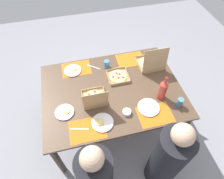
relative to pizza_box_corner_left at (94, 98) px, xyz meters
The scene contains 21 objects.
ground_plane 0.81m from the pizza_box_corner_left, 153.59° to the right, with size 6.00×6.00×0.00m, color gray.
dining_table 0.28m from the pizza_box_corner_left, 153.59° to the right, with size 1.60×1.17×0.73m.
placemat_near_left 0.80m from the pizza_box_corner_left, 136.81° to the right, with size 0.36×0.26×0.00m, color orange.
placemat_near_right 0.57m from the pizza_box_corner_left, 76.11° to the right, with size 0.36×0.26×0.00m, color orange.
placemat_far_left 0.67m from the pizza_box_corner_left, 150.86° to the left, with size 0.36×0.26×0.00m, color orange.
placemat_far_right 0.36m from the pizza_box_corner_left, 67.39° to the left, with size 0.36×0.26×0.00m, color orange.
pizza_box_corner_left is the anchor object (origin of this frame).
pizza_box_edge_far 0.88m from the pizza_box_corner_left, 154.66° to the right, with size 0.31×0.31×0.34m.
pizza_box_corner_right 0.45m from the pizza_box_corner_left, 140.33° to the right, with size 0.25×0.25×0.04m.
plate_far_right 0.34m from the pizza_box_corner_left, 12.19° to the left, with size 0.20×0.20×0.03m.
plate_near_left 0.29m from the pizza_box_corner_left, 94.63° to the left, with size 0.22×0.22×0.03m.
plate_near_right 0.59m from the pizza_box_corner_left, 157.23° to the left, with size 0.24×0.24×0.02m.
plate_middle 0.55m from the pizza_box_corner_left, 70.57° to the right, with size 0.21×0.21×0.03m.
soda_bottle 0.74m from the pizza_box_corner_left, behind, with size 0.09×0.09×0.32m.
cup_red 0.55m from the pizza_box_corner_left, 116.94° to the right, with size 0.07×0.07×0.10m, color teal.
cup_dark 0.92m from the pizza_box_corner_left, 162.60° to the left, with size 0.07×0.07×0.11m, color teal.
condiment_bowl 0.38m from the pizza_box_corner_left, 141.62° to the left, with size 0.09×0.09×0.04m, color white.
fork_by_near_right 0.37m from the pizza_box_corner_left, 54.99° to the left, with size 0.19×0.02×0.01m, color #B7B7BC.
fork_by_near_left 0.53m from the pizza_box_corner_left, 98.84° to the right, with size 0.19×0.02×0.01m, color #B7B7BC.
diner_left_seat 0.97m from the pizza_box_corner_left, 128.46° to the left, with size 0.32×0.32×1.19m.
diner_right_seat 0.79m from the pizza_box_corner_left, 79.55° to the left, with size 0.32×0.32×1.15m.
Camera 1 is at (0.33, 1.34, 2.47)m, focal length 30.72 mm.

